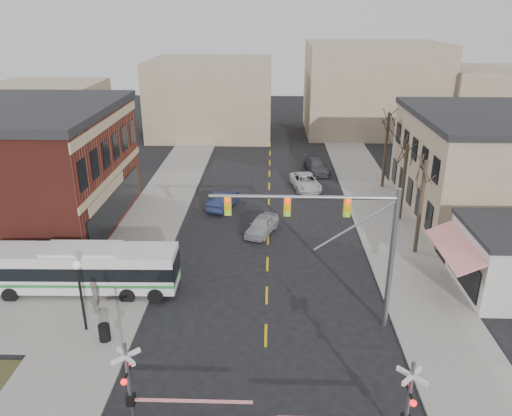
{
  "coord_description": "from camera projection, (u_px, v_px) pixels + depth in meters",
  "views": [
    {
      "loc": [
        0.19,
        -20.19,
        16.29
      ],
      "look_at": [
        -0.83,
        11.56,
        3.5
      ],
      "focal_mm": 35.0,
      "sensor_mm": 36.0,
      "label": 1
    }
  ],
  "objects": [
    {
      "name": "rr_crossing_west",
      "position": [
        139.0,
        383.0,
        20.46
      ],
      "size": [
        5.6,
        1.36,
        4.0
      ],
      "color": "gray",
      "rests_on": "ground"
    },
    {
      "name": "trash_bin",
      "position": [
        104.0,
        332.0,
        25.95
      ],
      "size": [
        0.6,
        0.6,
        0.92
      ],
      "primitive_type": "cylinder",
      "color": "black",
      "rests_on": "sidewalk_west"
    },
    {
      "name": "transit_bus",
      "position": [
        85.0,
        268.0,
        30.17
      ],
      "size": [
        11.25,
        2.69,
        2.88
      ],
      "color": "silver",
      "rests_on": "ground"
    },
    {
      "name": "car_d",
      "position": [
        317.0,
        166.0,
        52.79
      ],
      "size": [
        2.84,
        5.22,
        1.44
      ],
      "primitive_type": "imported",
      "rotation": [
        0.0,
        0.0,
        0.17
      ],
      "color": "#3D3D42",
      "rests_on": "ground"
    },
    {
      "name": "sidewalk_west",
      "position": [
        160.0,
        207.0,
        43.62
      ],
      "size": [
        5.0,
        60.0,
        0.12
      ],
      "primitive_type": "cube",
      "color": "gray",
      "rests_on": "ground"
    },
    {
      "name": "tree_east_b",
      "position": [
        403.0,
        182.0,
        39.96
      ],
      "size": [
        0.28,
        0.28,
        6.3
      ],
      "color": "#382B21",
      "rests_on": "sidewalk_east"
    },
    {
      "name": "pedestrian_far",
      "position": [
        105.0,
        266.0,
        31.66
      ],
      "size": [
        1.05,
        1.14,
        1.88
      ],
      "primitive_type": "imported",
      "rotation": [
        0.0,
        0.0,
        1.11
      ],
      "color": "#3A3964",
      "rests_on": "sidewalk_west"
    },
    {
      "name": "tree_east_a",
      "position": [
        420.0,
        208.0,
        34.32
      ],
      "size": [
        0.28,
        0.28,
        6.75
      ],
      "color": "#382B21",
      "rests_on": "sidewalk_east"
    },
    {
      "name": "sidewalk_east",
      "position": [
        379.0,
        210.0,
        43.05
      ],
      "size": [
        5.0,
        60.0,
        0.12
      ],
      "primitive_type": "cube",
      "color": "gray",
      "rests_on": "ground"
    },
    {
      "name": "car_a",
      "position": [
        262.0,
        225.0,
        38.5
      ],
      "size": [
        2.93,
        4.35,
        1.37
      ],
      "primitive_type": "imported",
      "rotation": [
        0.0,
        0.0,
        -0.36
      ],
      "color": "#9A9B9E",
      "rests_on": "ground"
    },
    {
      "name": "tree_east_c",
      "position": [
        386.0,
        150.0,
        47.2
      ],
      "size": [
        0.28,
        0.28,
        7.2
      ],
      "color": "#382B21",
      "rests_on": "sidewalk_east"
    },
    {
      "name": "pedestrian_near",
      "position": [
        96.0,
        297.0,
        28.27
      ],
      "size": [
        0.56,
        0.76,
        1.89
      ],
      "primitive_type": "imported",
      "rotation": [
        0.0,
        0.0,
        1.41
      ],
      "color": "#5E544B",
      "rests_on": "sidewalk_west"
    },
    {
      "name": "traffic_signal_mast",
      "position": [
        342.0,
        230.0,
        25.49
      ],
      "size": [
        9.59,
        0.3,
        8.0
      ],
      "color": "gray",
      "rests_on": "ground"
    },
    {
      "name": "rr_crossing_east",
      "position": [
        397.0,
        403.0,
        19.43
      ],
      "size": [
        5.6,
        1.36,
        4.0
      ],
      "color": "gray",
      "rests_on": "ground"
    },
    {
      "name": "street_lamp",
      "position": [
        79.0,
        281.0,
        25.87
      ],
      "size": [
        0.44,
        0.44,
        4.14
      ],
      "color": "black",
      "rests_on": "sidewalk_west"
    },
    {
      "name": "ground",
      "position": [
        265.0,
        360.0,
        24.81
      ],
      "size": [
        160.0,
        160.0,
        0.0
      ],
      "primitive_type": "plane",
      "color": "black",
      "rests_on": "ground"
    },
    {
      "name": "car_b",
      "position": [
        223.0,
        200.0,
        43.41
      ],
      "size": [
        2.64,
        4.64,
        1.45
      ],
      "primitive_type": "imported",
      "rotation": [
        0.0,
        0.0,
        2.87
      ],
      "color": "#1A2242",
      "rests_on": "ground"
    },
    {
      "name": "car_c",
      "position": [
        305.0,
        182.0,
        48.02
      ],
      "size": [
        3.17,
        5.34,
        1.39
      ],
      "primitive_type": "imported",
      "rotation": [
        0.0,
        0.0,
        0.18
      ],
      "color": "#BDBDBD",
      "rests_on": "ground"
    }
  ]
}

